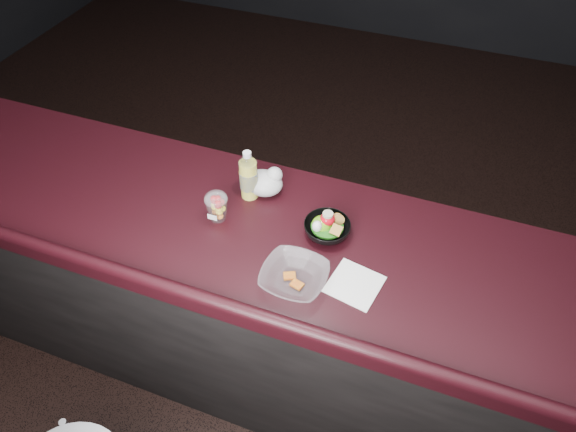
# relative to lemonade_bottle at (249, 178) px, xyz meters

# --- Properties ---
(ground) EXTENTS (8.00, 8.00, 0.00)m
(ground) POSITION_rel_lemonade_bottle_xyz_m (0.18, -0.45, -1.11)
(ground) COLOR black
(ground) RESTS_ON ground
(room_shell) EXTENTS (8.00, 8.00, 8.00)m
(room_shell) POSITION_rel_lemonade_bottle_xyz_m (0.18, -0.45, 0.72)
(room_shell) COLOR black
(room_shell) RESTS_ON ground
(counter) EXTENTS (4.06, 0.71, 1.02)m
(counter) POSITION_rel_lemonade_bottle_xyz_m (0.18, -0.15, -0.60)
(counter) COLOR black
(counter) RESTS_ON ground
(lemonade_bottle) EXTENTS (0.07, 0.07, 0.21)m
(lemonade_bottle) POSITION_rel_lemonade_bottle_xyz_m (0.00, 0.00, 0.00)
(lemonade_bottle) COLOR yellow
(lemonade_bottle) RESTS_ON counter
(fruit_cup) EXTENTS (0.08, 0.08, 0.12)m
(fruit_cup) POSITION_rel_lemonade_bottle_xyz_m (-0.06, -0.15, -0.03)
(fruit_cup) COLOR white
(fruit_cup) RESTS_ON counter
(green_apple) EXTENTS (0.07, 0.07, 0.08)m
(green_apple) POSITION_rel_lemonade_bottle_xyz_m (0.32, -0.09, -0.05)
(green_apple) COLOR #499010
(green_apple) RESTS_ON counter
(plastic_bag) EXTENTS (0.15, 0.12, 0.11)m
(plastic_bag) POSITION_rel_lemonade_bottle_xyz_m (0.05, 0.04, -0.04)
(plastic_bag) COLOR silver
(plastic_bag) RESTS_ON counter
(snack_bowl) EXTENTS (0.21, 0.21, 0.09)m
(snack_bowl) POSITION_rel_lemonade_bottle_xyz_m (0.33, -0.09, -0.06)
(snack_bowl) COLOR black
(snack_bowl) RESTS_ON counter
(takeout_bowl) EXTENTS (0.22, 0.22, 0.05)m
(takeout_bowl) POSITION_rel_lemonade_bottle_xyz_m (0.30, -0.33, -0.06)
(takeout_bowl) COLOR silver
(takeout_bowl) RESTS_ON counter
(paper_napkin) EXTENTS (0.19, 0.19, 0.00)m
(paper_napkin) POSITION_rel_lemonade_bottle_xyz_m (0.49, -0.27, -0.09)
(paper_napkin) COLOR white
(paper_napkin) RESTS_ON counter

